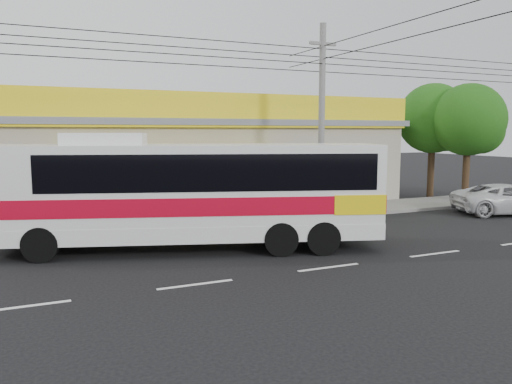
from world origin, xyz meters
TOP-DOWN VIEW (x-y plane):
  - ground at (0.00, 0.00)m, footprint 120.00×120.00m
  - sidewalk at (0.00, 6.00)m, footprint 30.00×3.20m
  - lane_markings at (0.00, -2.50)m, footprint 50.00×0.12m
  - storefront_building at (-0.01, 11.54)m, footprint 22.60×9.20m
  - coach_bus at (-2.87, 1.23)m, footprint 12.73×6.39m
  - motorbike_red at (-8.44, 5.49)m, footprint 2.05×1.56m
  - motorbike_dark at (-8.33, 5.87)m, footprint 1.91×0.57m
  - white_car at (12.91, 2.07)m, footprint 5.64×4.00m
  - utility_pole at (3.78, 4.20)m, footprint 34.00×14.00m
  - tree_near at (14.28, 5.85)m, footprint 3.93×3.93m
  - tree_far at (13.78, 7.98)m, footprint 4.03×4.03m

SIDE VIEW (x-z plane):
  - ground at x=0.00m, z-range 0.00..0.00m
  - lane_markings at x=0.00m, z-range -0.01..0.01m
  - sidewalk at x=0.00m, z-range 0.00..0.15m
  - motorbike_red at x=-8.44m, z-range 0.15..1.18m
  - white_car at x=12.91m, z-range 0.00..1.43m
  - motorbike_dark at x=-8.33m, z-range 0.15..1.29m
  - coach_bus at x=-2.87m, z-range 0.14..4.00m
  - storefront_building at x=-0.01m, z-range -0.55..5.15m
  - tree_near at x=14.28m, z-range 1.15..7.67m
  - tree_far at x=13.78m, z-range 1.18..7.87m
  - utility_pole at x=3.78m, z-range 2.74..11.19m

